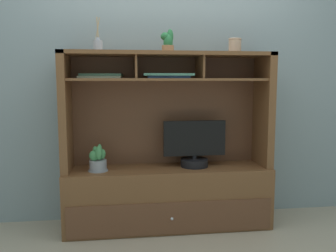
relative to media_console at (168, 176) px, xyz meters
name	(u,v)px	position (x,y,z in m)	size (l,w,h in m)	color
floor_plane	(168,226)	(0.00, -0.01, -0.44)	(6.00, 6.00, 0.02)	tan
back_wall	(164,60)	(0.00, 0.24, 0.97)	(6.00, 0.02, 2.80)	gray
media_console	(168,176)	(0.00, 0.00, 0.00)	(1.70, 0.47, 1.45)	brown
tv_monitor	(194,148)	(0.22, -0.01, 0.23)	(0.52, 0.23, 0.39)	black
potted_orchid	(98,161)	(-0.57, -0.06, 0.16)	(0.16, 0.16, 0.21)	gray
magazine_stack_left	(169,76)	(0.00, -0.04, 0.84)	(0.41, 0.25, 0.04)	#335184
magazine_stack_centre	(101,76)	(-0.54, 0.04, 0.83)	(0.36, 0.23, 0.04)	beige
diffuser_bottle	(98,45)	(-0.55, -0.03, 1.07)	(0.07, 0.07, 0.26)	#ABADB8
potted_succulent	(168,42)	(0.00, 0.00, 1.10)	(0.11, 0.11, 0.18)	#AA744B
ceramic_vase	(235,45)	(0.55, -0.02, 1.08)	(0.11, 0.11, 0.12)	tan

